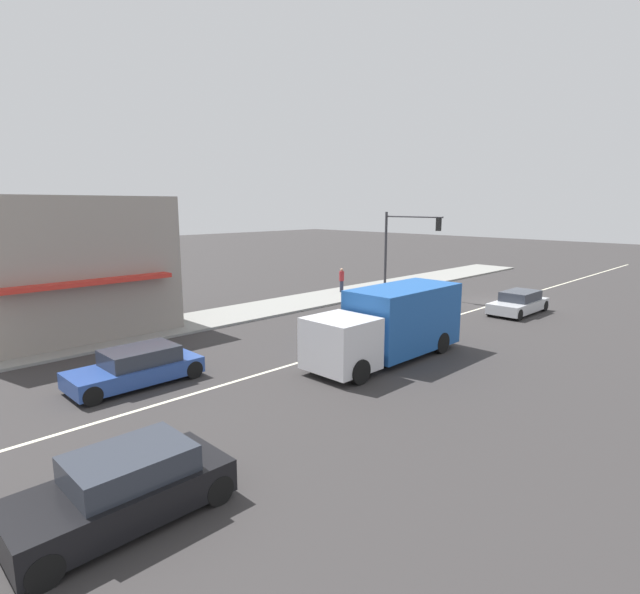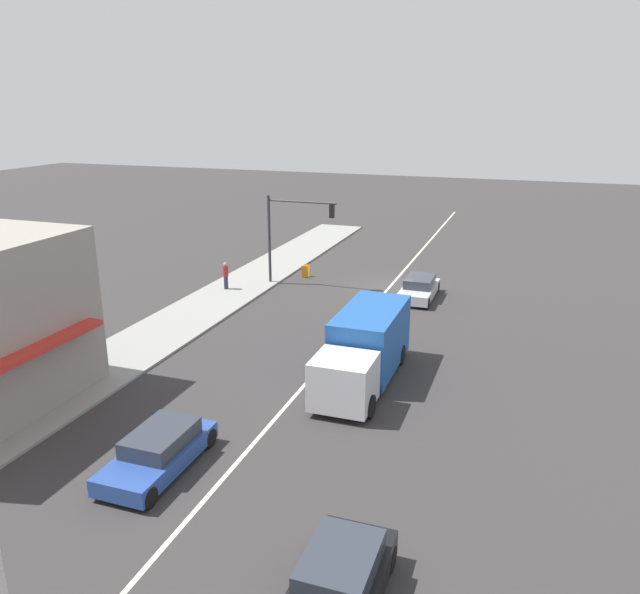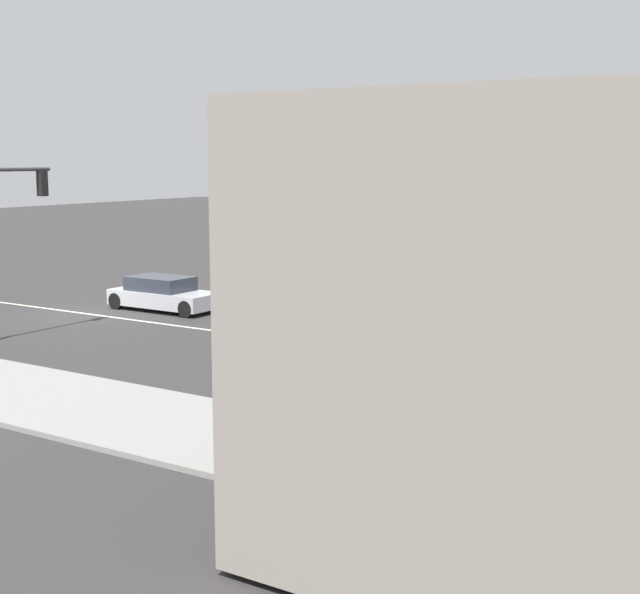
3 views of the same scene
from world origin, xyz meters
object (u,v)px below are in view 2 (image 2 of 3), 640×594
Objects in this scene: delivery_truck at (365,347)px; suv_black at (338,583)px; sedan_silver at (419,288)px; warning_aframe_sign at (306,271)px; pedestrian at (226,275)px; coupe_blue at (159,451)px; traffic_signal_main at (290,225)px.

suv_black is at bearing 102.82° from delivery_truck.
delivery_truck is 12.25m from sedan_silver.
warning_aframe_sign is 0.20× the size of suv_black.
coupe_blue is (-7.27, 18.45, -0.39)m from pedestrian.
pedestrian is at bearing -56.74° from suv_black.
warning_aframe_sign is at bearing -127.94° from pedestrian.
delivery_truck is 1.79× the size of suv_black.
traffic_signal_main is 21.55m from coupe_blue.
warning_aframe_sign is (-0.23, -2.11, -3.47)m from traffic_signal_main.
coupe_blue is at bearing 99.10° from warning_aframe_sign.
suv_black is (-2.80, 12.30, -0.79)m from delivery_truck.
sedan_silver is (-4.40, -20.91, -0.00)m from coupe_blue.
pedestrian is (3.34, 2.49, -2.89)m from traffic_signal_main.
sedan_silver is at bearing -101.89° from coupe_blue.
delivery_truck is at bearing 90.00° from sedan_silver.
delivery_truck is 1.72× the size of sedan_silver.
warning_aframe_sign is 0.19× the size of coupe_blue.
sedan_silver is 24.68m from suv_black.
warning_aframe_sign is at bearing -80.90° from coupe_blue.
pedestrian is at bearing -68.49° from coupe_blue.
suv_black is (-14.47, 22.06, -0.34)m from pedestrian.
pedestrian is 0.39× the size of sedan_silver.
traffic_signal_main is 1.34× the size of suv_black.
coupe_blue is 8.06m from suv_black.
traffic_signal_main is 27.15m from suv_black.
sedan_silver is 1.04× the size of suv_black.
pedestrian is 11.93m from sedan_silver.
delivery_truck is at bearing 124.20° from traffic_signal_main.
pedestrian reaches higher than sedan_silver.
pedestrian is 5.85m from warning_aframe_sign.
delivery_truck reaches higher than warning_aframe_sign.
coupe_blue is at bearing 63.13° from delivery_truck.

